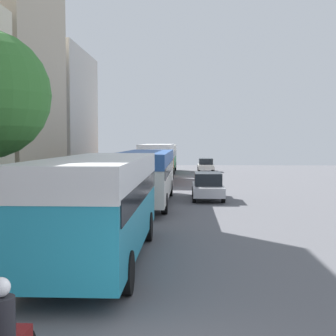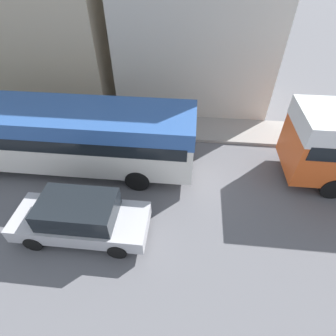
{
  "view_description": "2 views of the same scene",
  "coord_description": "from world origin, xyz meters",
  "px_view_note": "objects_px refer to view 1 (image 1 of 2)",
  "views": [
    {
      "loc": [
        0.62,
        -5.91,
        3.49
      ],
      "look_at": [
        -0.73,
        25.32,
        1.64
      ],
      "focal_mm": 50.0,
      "sensor_mm": 36.0,
      "label": 1
    },
    {
      "loc": [
        6.87,
        25.1,
        7.96
      ],
      "look_at": [
        -0.08,
        24.39,
        1.64
      ],
      "focal_mm": 28.0,
      "sensor_mm": 36.0,
      "label": 2
    }
  ],
  "objects_px": {
    "pedestrian_near_curb": "(140,162)",
    "bus_third_in_line": "(157,157)",
    "pedestrian_walking_away": "(140,160)",
    "car_crossing": "(208,186)",
    "bus_rear": "(164,155)",
    "car_far_curb": "(206,165)",
    "bus_lead": "(100,194)",
    "bus_following": "(146,170)"
  },
  "relations": [
    {
      "from": "bus_following",
      "to": "pedestrian_near_curb",
      "type": "distance_m",
      "value": 26.64
    },
    {
      "from": "bus_following",
      "to": "pedestrian_walking_away",
      "type": "relative_size",
      "value": 7.0
    },
    {
      "from": "car_crossing",
      "to": "car_far_curb",
      "type": "relative_size",
      "value": 1.06
    },
    {
      "from": "car_crossing",
      "to": "pedestrian_near_curb",
      "type": "xyz_separation_m",
      "value": [
        -6.52,
        24.42,
        0.28
      ]
    },
    {
      "from": "pedestrian_walking_away",
      "to": "bus_rear",
      "type": "bearing_deg",
      "value": -67.47
    },
    {
      "from": "car_crossing",
      "to": "pedestrian_walking_away",
      "type": "distance_m",
      "value": 32.33
    },
    {
      "from": "bus_third_in_line",
      "to": "car_far_curb",
      "type": "xyz_separation_m",
      "value": [
        4.58,
        12.79,
        -1.28
      ]
    },
    {
      "from": "bus_lead",
      "to": "car_crossing",
      "type": "distance_m",
      "value": 14.85
    },
    {
      "from": "bus_third_in_line",
      "to": "pedestrian_walking_away",
      "type": "height_order",
      "value": "bus_third_in_line"
    },
    {
      "from": "bus_third_in_line",
      "to": "car_crossing",
      "type": "distance_m",
      "value": 12.66
    },
    {
      "from": "pedestrian_walking_away",
      "to": "pedestrian_near_curb",
      "type": "bearing_deg",
      "value": -83.61
    },
    {
      "from": "bus_lead",
      "to": "bus_third_in_line",
      "type": "distance_m",
      "value": 26.37
    },
    {
      "from": "bus_lead",
      "to": "car_far_curb",
      "type": "xyz_separation_m",
      "value": [
        4.48,
        39.15,
        -1.19
      ]
    },
    {
      "from": "bus_following",
      "to": "bus_rear",
      "type": "height_order",
      "value": "bus_rear"
    },
    {
      "from": "bus_lead",
      "to": "bus_rear",
      "type": "relative_size",
      "value": 0.97
    },
    {
      "from": "car_far_curb",
      "to": "pedestrian_walking_away",
      "type": "height_order",
      "value": "pedestrian_walking_away"
    },
    {
      "from": "pedestrian_near_curb",
      "to": "pedestrian_walking_away",
      "type": "distance_m",
      "value": 7.11
    },
    {
      "from": "car_crossing",
      "to": "bus_lead",
      "type": "bearing_deg",
      "value": -104.38
    },
    {
      "from": "car_far_curb",
      "to": "bus_third_in_line",
      "type": "bearing_deg",
      "value": -109.72
    },
    {
      "from": "bus_following",
      "to": "car_far_curb",
      "type": "xyz_separation_m",
      "value": [
        4.25,
        26.83,
        -1.12
      ]
    },
    {
      "from": "bus_third_in_line",
      "to": "bus_rear",
      "type": "xyz_separation_m",
      "value": [
        -0.02,
        11.01,
        -0.1
      ]
    },
    {
      "from": "bus_following",
      "to": "car_far_curb",
      "type": "bearing_deg",
      "value": 80.99
    },
    {
      "from": "pedestrian_near_curb",
      "to": "car_crossing",
      "type": "bearing_deg",
      "value": -75.05
    },
    {
      "from": "pedestrian_near_curb",
      "to": "bus_rear",
      "type": "bearing_deg",
      "value": -27.12
    },
    {
      "from": "bus_third_in_line",
      "to": "pedestrian_near_curb",
      "type": "xyz_separation_m",
      "value": [
        -2.74,
        12.4,
        -0.94
      ]
    },
    {
      "from": "car_crossing",
      "to": "bus_third_in_line",
      "type": "bearing_deg",
      "value": 107.47
    },
    {
      "from": "bus_rear",
      "to": "car_far_curb",
      "type": "xyz_separation_m",
      "value": [
        4.6,
        1.77,
        -1.18
      ]
    },
    {
      "from": "bus_lead",
      "to": "bus_rear",
      "type": "distance_m",
      "value": 37.38
    },
    {
      "from": "bus_following",
      "to": "bus_third_in_line",
      "type": "xyz_separation_m",
      "value": [
        -0.33,
        14.04,
        0.16
      ]
    },
    {
      "from": "bus_lead",
      "to": "car_far_curb",
      "type": "relative_size",
      "value": 2.12
    },
    {
      "from": "car_far_curb",
      "to": "pedestrian_near_curb",
      "type": "bearing_deg",
      "value": -177.01
    },
    {
      "from": "car_far_curb",
      "to": "pedestrian_near_curb",
      "type": "xyz_separation_m",
      "value": [
        -7.32,
        -0.38,
        0.33
      ]
    },
    {
      "from": "bus_following",
      "to": "bus_rear",
      "type": "bearing_deg",
      "value": 90.8
    },
    {
      "from": "car_crossing",
      "to": "pedestrian_near_curb",
      "type": "height_order",
      "value": "pedestrian_near_curb"
    },
    {
      "from": "bus_following",
      "to": "bus_third_in_line",
      "type": "bearing_deg",
      "value": 91.34
    },
    {
      "from": "pedestrian_walking_away",
      "to": "car_far_curb",
      "type": "bearing_deg",
      "value": -39.5
    },
    {
      "from": "car_crossing",
      "to": "pedestrian_walking_away",
      "type": "xyz_separation_m",
      "value": [
        -7.31,
        31.49,
        0.16
      ]
    },
    {
      "from": "bus_following",
      "to": "bus_lead",
      "type": "bearing_deg",
      "value": -91.04
    },
    {
      "from": "pedestrian_near_curb",
      "to": "bus_third_in_line",
      "type": "bearing_deg",
      "value": -77.56
    },
    {
      "from": "bus_third_in_line",
      "to": "pedestrian_near_curb",
      "type": "height_order",
      "value": "bus_third_in_line"
    },
    {
      "from": "bus_rear",
      "to": "pedestrian_walking_away",
      "type": "bearing_deg",
      "value": 112.53
    },
    {
      "from": "bus_following",
      "to": "pedestrian_near_curb",
      "type": "xyz_separation_m",
      "value": [
        -3.07,
        26.45,
        -0.78
      ]
    }
  ]
}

